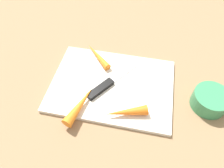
{
  "coord_description": "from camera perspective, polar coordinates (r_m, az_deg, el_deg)",
  "views": [
    {
      "loc": [
        -0.08,
        0.38,
        0.51
      ],
      "look_at": [
        0.0,
        0.0,
        0.01
      ],
      "focal_mm": 34.05,
      "sensor_mm": 36.0,
      "label": 1
    }
  ],
  "objects": [
    {
      "name": "carrot_medium",
      "position": [
        0.7,
        -3.87,
        7.59
      ],
      "size": [
        0.1,
        0.1,
        0.02
      ],
      "primitive_type": "cone",
      "rotation": [
        0.0,
        1.57,
        5.49
      ],
      "color": "orange",
      "rests_on": "cutting_board"
    },
    {
      "name": "carrot_longest",
      "position": [
        0.58,
        -8.63,
        -5.66
      ],
      "size": [
        0.06,
        0.13,
        0.03
      ],
      "primitive_type": "cone",
      "rotation": [
        0.0,
        1.57,
        4.43
      ],
      "color": "orange",
      "rests_on": "cutting_board"
    },
    {
      "name": "cutting_board",
      "position": [
        0.64,
        -0.0,
        -0.33
      ],
      "size": [
        0.36,
        0.26,
        0.01
      ],
      "primitive_type": "cube",
      "color": "silver",
      "rests_on": "ground_plane"
    },
    {
      "name": "carrot_shortest",
      "position": [
        0.57,
        3.75,
        -7.56
      ],
      "size": [
        0.12,
        0.06,
        0.03
      ],
      "primitive_type": "cone",
      "rotation": [
        0.0,
        1.57,
        0.32
      ],
      "color": "orange",
      "rests_on": "cutting_board"
    },
    {
      "name": "ground_plane",
      "position": [
        0.64,
        -0.0,
        -0.65
      ],
      "size": [
        1.4,
        1.4,
        0.0
      ],
      "primitive_type": "plane",
      "color": "#8C6D4C"
    },
    {
      "name": "knife",
      "position": [
        0.62,
        -2.21,
        -0.67
      ],
      "size": [
        0.13,
        0.17,
        0.01
      ],
      "rotation": [
        0.0,
        0.0,
        4.1
      ],
      "color": "#B7B7BC",
      "rests_on": "cutting_board"
    },
    {
      "name": "small_bowl",
      "position": [
        0.65,
        24.86,
        -3.94
      ],
      "size": [
        0.1,
        0.1,
        0.05
      ],
      "primitive_type": "cylinder",
      "color": "#388C59",
      "rests_on": "ground_plane"
    }
  ]
}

